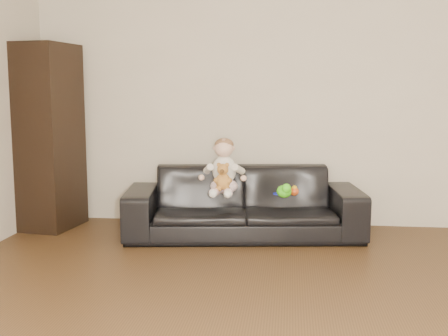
# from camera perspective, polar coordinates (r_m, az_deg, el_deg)

# --- Properties ---
(wall_back) EXTENTS (5.00, 0.00, 5.00)m
(wall_back) POSITION_cam_1_polar(r_m,az_deg,el_deg) (5.30, 7.69, 8.20)
(wall_back) COLOR beige
(wall_back) RESTS_ON ground
(sofa) EXTENTS (2.12, 1.05, 0.59)m
(sofa) POSITION_cam_1_polar(r_m,az_deg,el_deg) (4.91, 2.00, -3.50)
(sofa) COLOR black
(sofa) RESTS_ON floor
(cabinet) EXTENTS (0.49, 0.63, 1.68)m
(cabinet) POSITION_cam_1_polar(r_m,az_deg,el_deg) (5.38, -17.31, 3.02)
(cabinet) COLOR black
(cabinet) RESTS_ON floor
(shelf_item) EXTENTS (0.21, 0.27, 0.28)m
(shelf_item) POSITION_cam_1_polar(r_m,az_deg,el_deg) (5.36, -17.28, 7.06)
(shelf_item) COLOR silver
(shelf_item) RESTS_ON cabinet
(baby) EXTENTS (0.32, 0.40, 0.48)m
(baby) POSITION_cam_1_polar(r_m,az_deg,el_deg) (4.77, -0.02, -0.14)
(baby) COLOR #FDD6DD
(baby) RESTS_ON sofa
(teddy_bear) EXTENTS (0.13, 0.13, 0.23)m
(teddy_bear) POSITION_cam_1_polar(r_m,az_deg,el_deg) (4.63, -0.11, -0.92)
(teddy_bear) COLOR #B07632
(teddy_bear) RESTS_ON sofa
(toy_green) EXTENTS (0.16, 0.17, 0.10)m
(toy_green) POSITION_cam_1_polar(r_m,az_deg,el_deg) (4.64, 6.12, -2.38)
(toy_green) COLOR #4DE81B
(toy_green) RESTS_ON sofa
(toy_rattle) EXTENTS (0.08, 0.08, 0.07)m
(toy_rattle) POSITION_cam_1_polar(r_m,az_deg,el_deg) (4.74, 7.15, -2.37)
(toy_rattle) COLOR #DB4E19
(toy_rattle) RESTS_ON sofa
(toy_blue_disc) EXTENTS (0.11, 0.11, 0.01)m
(toy_blue_disc) POSITION_cam_1_polar(r_m,az_deg,el_deg) (4.79, 5.52, -2.61)
(toy_blue_disc) COLOR #1926CD
(toy_blue_disc) RESTS_ON sofa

